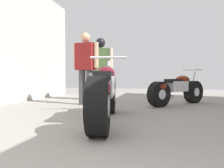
{
  "coord_description": "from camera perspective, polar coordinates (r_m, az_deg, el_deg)",
  "views": [
    {
      "loc": [
        0.56,
        -0.61,
        0.65
      ],
      "look_at": [
        -0.36,
        3.46,
        0.51
      ],
      "focal_mm": 34.38,
      "sensor_mm": 36.0,
      "label": 1
    }
  ],
  "objects": [
    {
      "name": "motorcycle_black_naked",
      "position": [
        5.15,
        16.75,
        -1.5
      ],
      "size": [
        1.33,
        1.45,
        0.84
      ],
      "color": "black",
      "rests_on": "ground_plane"
    },
    {
      "name": "ground_plane",
      "position": [
        3.96,
        4.47,
        -7.5
      ],
      "size": [
        15.61,
        15.61,
        0.0
      ],
      "primitive_type": "plane",
      "color": "gray"
    },
    {
      "name": "mechanic_in_blue",
      "position": [
        4.98,
        -7.03,
        5.28
      ],
      "size": [
        0.67,
        0.33,
        1.66
      ],
      "color": "#4C4C4C",
      "rests_on": "ground_plane"
    },
    {
      "name": "motorcycle_maroon_cruiser",
      "position": [
        3.04,
        -2.02,
        -2.4
      ],
      "size": [
        0.71,
        2.15,
        1.0
      ],
      "color": "black",
      "rests_on": "ground_plane"
    },
    {
      "name": "mechanic_with_helmet",
      "position": [
        5.87,
        -3.06,
        5.56
      ],
      "size": [
        0.67,
        0.34,
        1.7
      ],
      "color": "#4C4C4C",
      "rests_on": "ground_plane"
    }
  ]
}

